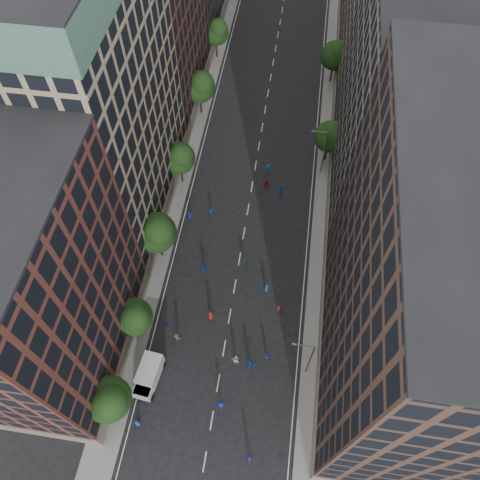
% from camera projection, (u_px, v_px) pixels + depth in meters
% --- Properties ---
extents(ground, '(240.00, 240.00, 0.00)m').
position_uv_depth(ground, '(252.00, 189.00, 74.43)').
color(ground, black).
rests_on(ground, ground).
extents(sidewalk_left, '(4.00, 105.00, 0.15)m').
position_uv_depth(sidewalk_left, '(187.00, 147.00, 79.30)').
color(sidewalk_left, slate).
rests_on(sidewalk_left, ground).
extents(sidewalk_right, '(4.00, 105.00, 0.15)m').
position_uv_depth(sidewalk_right, '(329.00, 162.00, 77.41)').
color(sidewalk_right, slate).
rests_on(sidewalk_right, ground).
extents(bldg_left_a, '(14.00, 22.00, 30.00)m').
position_uv_depth(bldg_left_a, '(33.00, 295.00, 47.86)').
color(bldg_left_a, '#5A2B22').
rests_on(bldg_left_a, ground).
extents(bldg_left_b, '(14.00, 26.00, 34.00)m').
position_uv_depth(bldg_left_b, '(100.00, 118.00, 58.94)').
color(bldg_left_b, '#988063').
rests_on(bldg_left_b, ground).
extents(bldg_left_c, '(14.00, 20.00, 28.00)m').
position_uv_depth(bldg_left_c, '(149.00, 31.00, 73.70)').
color(bldg_left_c, '#5A2B22').
rests_on(bldg_left_c, ground).
extents(bldg_right_a, '(14.00, 30.00, 36.00)m').
position_uv_depth(bldg_right_a, '(418.00, 297.00, 44.46)').
color(bldg_right_a, '#432D23').
rests_on(bldg_right_a, ground).
extents(bldg_right_b, '(14.00, 28.00, 33.00)m').
position_uv_depth(bldg_right_b, '(402.00, 103.00, 61.15)').
color(bldg_right_b, '#615B50').
rests_on(bldg_right_b, ground).
extents(tree_left_0, '(5.20, 5.20, 8.83)m').
position_uv_depth(tree_left_0, '(109.00, 400.00, 51.05)').
color(tree_left_0, black).
rests_on(tree_left_0, ground).
extents(tree_left_1, '(4.80, 4.80, 8.21)m').
position_uv_depth(tree_left_1, '(134.00, 317.00, 56.71)').
color(tree_left_1, black).
rests_on(tree_left_1, ground).
extents(tree_left_2, '(5.60, 5.60, 9.45)m').
position_uv_depth(tree_left_2, '(157.00, 232.00, 62.40)').
color(tree_left_2, black).
rests_on(tree_left_2, ground).
extents(tree_left_3, '(5.00, 5.00, 8.58)m').
position_uv_depth(tree_left_3, '(180.00, 157.00, 70.32)').
color(tree_left_3, black).
rests_on(tree_left_3, ground).
extents(tree_left_4, '(5.40, 5.40, 9.08)m').
position_uv_depth(tree_left_4, '(200.00, 86.00, 78.58)').
color(tree_left_4, black).
rests_on(tree_left_4, ground).
extents(tree_left_5, '(4.80, 4.80, 8.33)m').
position_uv_depth(tree_left_5, '(216.00, 31.00, 87.46)').
color(tree_left_5, black).
rests_on(tree_left_5, ground).
extents(tree_right_a, '(5.00, 5.00, 8.39)m').
position_uv_depth(tree_right_a, '(331.00, 136.00, 72.96)').
color(tree_right_a, black).
rests_on(tree_right_a, ground).
extents(tree_right_b, '(5.20, 5.20, 8.83)m').
position_uv_depth(tree_right_b, '(336.00, 54.00, 83.33)').
color(tree_right_b, black).
rests_on(tree_right_b, ground).
extents(streetlamp_near, '(2.64, 0.22, 9.06)m').
position_uv_depth(streetlamp_near, '(309.00, 358.00, 54.37)').
color(streetlamp_near, '#595B60').
rests_on(streetlamp_near, ground).
extents(streetlamp_far, '(2.64, 0.22, 9.06)m').
position_uv_depth(streetlamp_far, '(323.00, 151.00, 71.92)').
color(streetlamp_far, '#595B60').
rests_on(streetlamp_far, ground).
extents(cargo_van, '(3.04, 5.53, 2.82)m').
position_uv_depth(cargo_van, '(149.00, 375.00, 56.97)').
color(cargo_van, silver).
rests_on(cargo_van, ground).
extents(skater_0, '(0.86, 0.67, 1.55)m').
position_uv_depth(skater_0, '(137.00, 423.00, 54.66)').
color(skater_0, '#1444A3').
rests_on(skater_0, ground).
extents(skater_1, '(0.65, 0.43, 1.77)m').
position_uv_depth(skater_1, '(249.00, 458.00, 52.55)').
color(skater_1, '#1D16B4').
rests_on(skater_1, ground).
extents(skater_2, '(0.90, 0.81, 1.52)m').
position_uv_depth(skater_2, '(267.00, 356.00, 58.98)').
color(skater_2, '#173BBB').
rests_on(skater_2, ground).
extents(skater_3, '(1.21, 0.74, 1.81)m').
position_uv_depth(skater_3, '(221.00, 405.00, 55.61)').
color(skater_3, '#13229E').
rests_on(skater_3, ground).
extents(skater_4, '(0.98, 0.65, 1.55)m').
position_uv_depth(skater_4, '(166.00, 324.00, 61.27)').
color(skater_4, '#15139A').
rests_on(skater_4, ground).
extents(skater_5, '(1.69, 0.54, 1.82)m').
position_uv_depth(skater_5, '(250.00, 365.00, 58.27)').
color(skater_5, '#124495').
rests_on(skater_5, ground).
extents(skater_6, '(1.00, 0.76, 1.85)m').
position_uv_depth(skater_6, '(211.00, 315.00, 61.80)').
color(skater_6, maroon).
rests_on(skater_6, ground).
extents(skater_7, '(0.60, 0.44, 1.52)m').
position_uv_depth(skater_7, '(279.00, 309.00, 62.49)').
color(skater_7, '#993119').
rests_on(skater_7, ground).
extents(skater_8, '(0.92, 0.73, 1.84)m').
position_uv_depth(skater_8, '(235.00, 359.00, 58.62)').
color(skater_8, silver).
rests_on(skater_8, ground).
extents(skater_9, '(1.27, 0.87, 1.80)m').
position_uv_depth(skater_9, '(177.00, 337.00, 60.18)').
color(skater_9, '#3A3B3F').
rests_on(skater_9, ground).
extents(skater_10, '(1.15, 0.75, 1.81)m').
position_uv_depth(skater_10, '(244.00, 263.00, 66.13)').
color(skater_10, '#1A5823').
rests_on(skater_10, ground).
extents(skater_11, '(1.61, 1.02, 1.66)m').
position_uv_depth(skater_11, '(204.00, 269.00, 65.68)').
color(skater_11, '#163DB4').
rests_on(skater_11, ground).
extents(skater_12, '(0.85, 0.65, 1.55)m').
position_uv_depth(skater_12, '(267.00, 288.00, 64.14)').
color(skater_12, '#1639B3').
rests_on(skater_12, ground).
extents(skater_13, '(0.69, 0.54, 1.68)m').
position_uv_depth(skater_13, '(190.00, 216.00, 70.58)').
color(skater_13, '#1421AA').
rests_on(skater_13, ground).
extents(skater_14, '(1.11, 1.01, 1.86)m').
position_uv_depth(skater_14, '(280.00, 190.00, 73.11)').
color(skater_14, '#154BAE').
rests_on(skater_14, ground).
extents(skater_15, '(1.15, 0.87, 1.57)m').
position_uv_depth(skater_15, '(268.00, 169.00, 75.71)').
color(skater_15, '#1552AA').
rests_on(skater_15, ground).
extents(skater_16, '(1.03, 0.65, 1.63)m').
position_uv_depth(skater_16, '(211.00, 212.00, 71.06)').
color(skater_16, '#134A9A').
rests_on(skater_16, ground).
extents(skater_17, '(1.75, 0.83, 1.81)m').
position_uv_depth(skater_17, '(266.00, 184.00, 73.88)').
color(skater_17, '#AA1C37').
rests_on(skater_17, ground).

